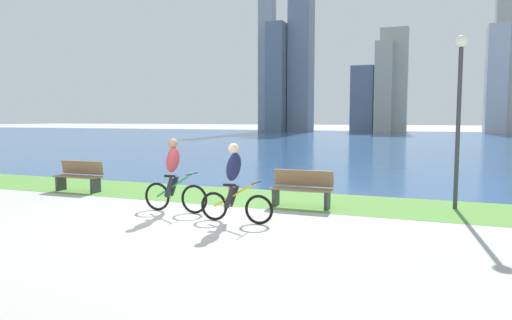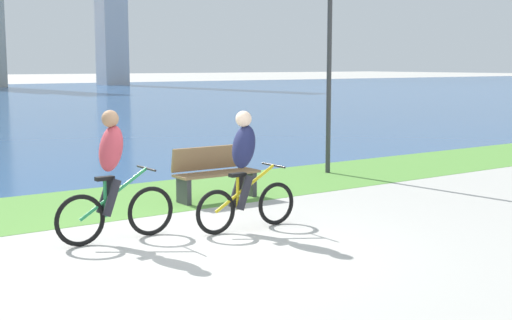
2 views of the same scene
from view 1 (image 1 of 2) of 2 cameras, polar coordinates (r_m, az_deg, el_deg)
name	(u,v)px [view 1 (image 1 of 2)]	position (r m, az deg, el deg)	size (l,w,h in m)	color
ground_plane	(175,224)	(9.71, -9.98, -7.78)	(300.00, 300.00, 0.00)	#B2AFA8
grass_strip_bayside	(242,197)	(12.77, -1.80, -4.56)	(120.00, 2.80, 0.01)	#59933D
bay_water_surface	(382,140)	(48.08, 15.36, 2.41)	(300.00, 69.61, 0.00)	#2D568C
cyclist_lead	(234,183)	(9.54, -2.71, -2.86)	(1.63, 0.52, 1.65)	black
cyclist_trailing	(174,176)	(10.75, -10.17, -1.96)	(1.65, 0.52, 1.71)	black
bench_near_path	(302,189)	(11.30, 5.70, -3.57)	(1.50, 0.47, 0.90)	olive
bench_far_along_path	(79,176)	(14.64, -21.10, -1.89)	(1.50, 0.47, 0.90)	olive
lamppost_tall	(459,97)	(11.90, 23.92, 7.15)	(0.28, 0.28, 4.10)	#38383D
city_skyline_far_shore	(389,67)	(73.53, 16.13, 11.02)	(51.79, 7.39, 27.68)	#8C939E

